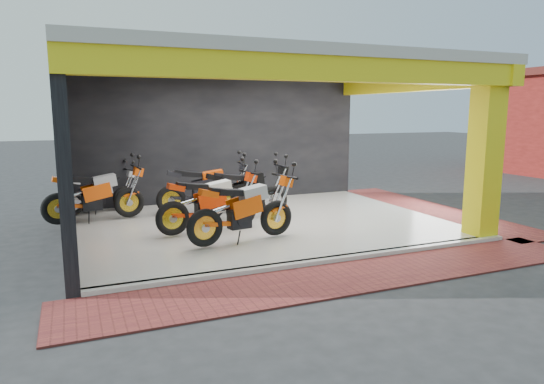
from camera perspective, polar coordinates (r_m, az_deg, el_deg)
The scene contains 17 objects.
ground at distance 9.44m, azimuth 3.48°, elevation -6.63°, with size 80.00×80.00×0.00m, color #2D2D30.
showroom_floor at distance 11.20m, azimuth -1.03°, elevation -3.76°, with size 8.00×6.00×0.10m, color white.
showroom_ceiling at distance 10.94m, azimuth -1.09°, elevation 14.64°, with size 8.40×6.40×0.20m, color beige.
back_wall at distance 13.86m, azimuth -5.80°, elevation 5.87°, with size 8.20×0.20×3.50m, color black.
left_wall at distance 10.17m, azimuth -23.11°, elevation 3.83°, with size 0.20×6.20×3.50m, color black.
corner_column at distance 10.75m, azimuth 23.75°, elevation 4.06°, with size 0.50×0.50×3.50m, color yellow.
header_beam_front at distance 8.21m, azimuth 6.88°, elevation 14.18°, with size 8.40×0.30×0.40m, color yellow.
header_beam_right at distance 12.94m, azimuth 16.02°, elevation 12.16°, with size 0.30×6.40×0.40m, color yellow.
floor_kerb at distance 8.57m, azimuth 6.51°, elevation -8.03°, with size 8.00×0.20×0.10m, color white.
paver_front at distance 7.94m, azimuth 9.28°, elevation -9.79°, with size 9.00×1.40×0.03m, color #943730.
paver_right at distance 13.68m, azimuth 18.02°, elevation -1.94°, with size 1.40×7.00×0.03m, color #943730.
moto_hero at distance 10.49m, azimuth -3.65°, elevation -0.36°, with size 2.38×0.88×1.45m, color red, non-canonical shape.
moto_row_a at distance 9.73m, azimuth 0.49°, elevation -1.05°, with size 2.42×0.90×1.48m, color #E84F09, non-canonical shape.
moto_row_b at distance 11.68m, azimuth 0.15°, elevation 0.69°, with size 2.39×0.89×1.46m, color black, non-canonical shape.
moto_row_c at distance 12.12m, azimuth -4.47°, elevation 1.01°, with size 2.40×0.89×1.47m, color black, non-canonical shape.
moto_row_d at distance 12.96m, azimuth -17.03°, elevation 0.63°, with size 2.01×0.75×1.23m, color #B5B8BE, non-canonical shape.
moto_row_e at distance 11.90m, azimuth -16.54°, elevation 0.46°, with size 2.39×0.89×1.46m, color #FF540A, non-canonical shape.
Camera 1 is at (-4.01, -8.14, 2.63)m, focal length 32.00 mm.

